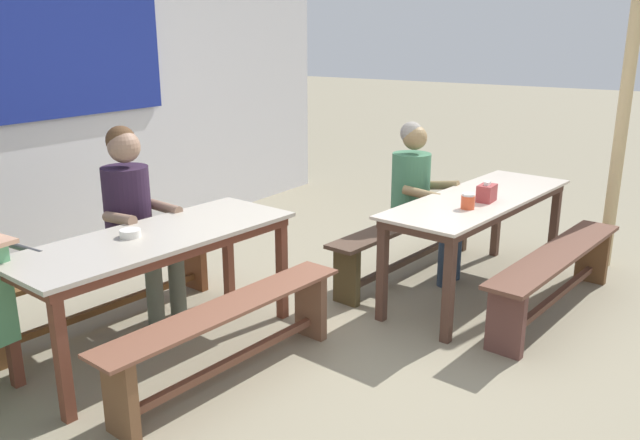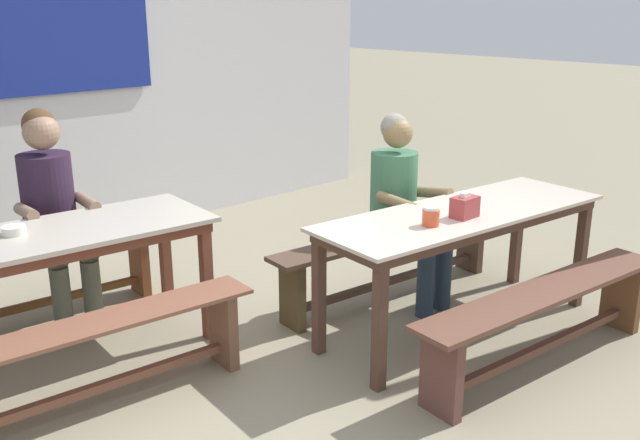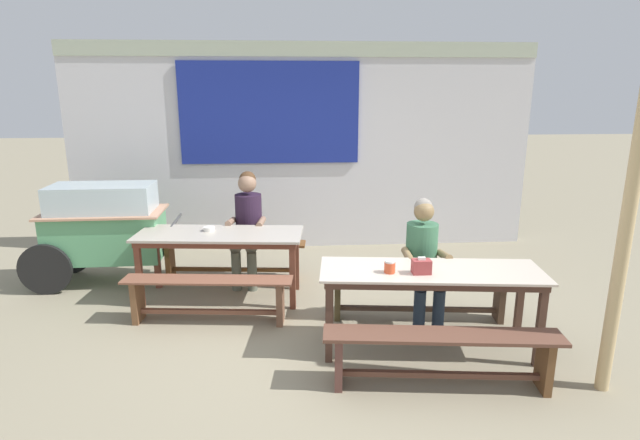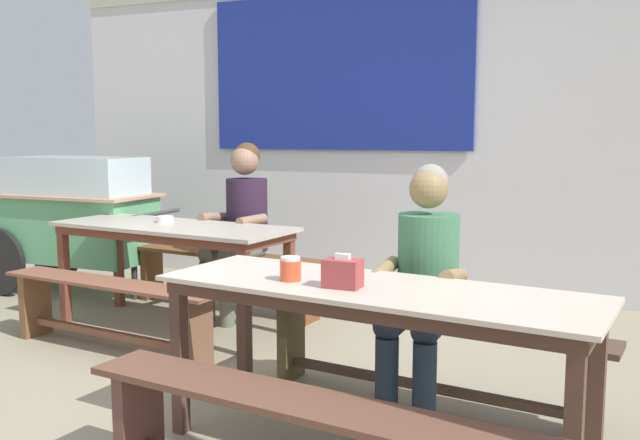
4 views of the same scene
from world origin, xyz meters
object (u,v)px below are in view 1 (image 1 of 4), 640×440
at_px(bench_far_front, 229,333).
at_px(soup_bowl, 130,233).
at_px(bench_near_front, 556,272).
at_px(person_center_facing, 134,212).
at_px(tissue_box, 487,193).
at_px(bench_far_back, 105,279).
at_px(dining_table_far, 157,246).
at_px(person_right_near_table, 420,192).
at_px(wooden_support_post, 622,122).
at_px(condiment_jar, 468,201).
at_px(dining_table_near, 480,207).
at_px(bench_near_back, 408,237).

distance_m(bench_far_front, soup_bowl, 0.84).
bearing_deg(bench_near_front, bench_far_front, 146.41).
relative_size(person_center_facing, tissue_box, 8.52).
height_order(bench_far_back, soup_bowl, soup_bowl).
bearing_deg(bench_far_back, dining_table_far, -95.85).
bearing_deg(person_right_near_table, wooden_support_post, -47.95).
distance_m(bench_far_back, tissue_box, 2.70).
bearing_deg(bench_far_back, condiment_jar, -52.01).
xyz_separation_m(bench_far_back, person_right_near_table, (1.96, -1.37, 0.38)).
bearing_deg(person_right_near_table, person_center_facing, 143.96).
bearing_deg(bench_far_back, tissue_box, -48.06).
height_order(dining_table_near, bench_near_front, dining_table_near).
xyz_separation_m(dining_table_far, person_right_near_table, (2.02, -0.77, 0.03)).
xyz_separation_m(bench_far_front, person_center_facing, (0.33, 1.11, 0.45)).
bearing_deg(bench_far_front, bench_near_back, -2.37).
height_order(dining_table_far, bench_far_back, dining_table_far).
bearing_deg(soup_bowl, wooden_support_post, -32.65).
distance_m(dining_table_far, condiment_jar, 2.06).
distance_m(bench_near_back, person_center_facing, 2.16).
distance_m(dining_table_near, condiment_jar, 0.40).
bearing_deg(bench_far_back, person_right_near_table, -34.99).
distance_m(tissue_box, condiment_jar, 0.26).
bearing_deg(bench_far_front, bench_far_back, 84.15).
bearing_deg(condiment_jar, dining_table_near, 7.03).
distance_m(bench_far_back, wooden_support_post, 4.11).
bearing_deg(tissue_box, bench_far_front, 157.90).
xyz_separation_m(bench_near_back, bench_near_front, (-0.14, -1.20, -0.00)).
distance_m(bench_near_back, bench_near_front, 1.21).
bearing_deg(dining_table_far, bench_far_back, 84.15).
relative_size(bench_near_back, condiment_jar, 17.53).
height_order(bench_far_front, soup_bowl, soup_bowl).
height_order(dining_table_near, tissue_box, tissue_box).
height_order(dining_table_near, bench_far_front, dining_table_near).
bearing_deg(bench_far_back, bench_near_front, -53.91).
height_order(dining_table_near, bench_near_back, dining_table_near).
distance_m(person_right_near_table, soup_bowl, 2.31).
height_order(bench_far_back, condiment_jar, condiment_jar).
bearing_deg(person_center_facing, bench_near_front, -56.11).
relative_size(soup_bowl, wooden_support_post, 0.05).
relative_size(dining_table_far, bench_near_front, 1.00).
xyz_separation_m(bench_near_back, condiment_jar, (-0.44, -0.65, 0.49)).
height_order(bench_far_front, bench_near_back, same).
distance_m(bench_near_front, wooden_support_post, 1.54).
distance_m(bench_near_back, condiment_jar, 0.92).
height_order(dining_table_far, condiment_jar, condiment_jar).
relative_size(bench_far_front, tissue_box, 10.84).
bearing_deg(wooden_support_post, tissue_box, 154.21).
distance_m(condiment_jar, wooden_support_post, 1.74).
xyz_separation_m(dining_table_far, person_center_facing, (0.27, 0.50, 0.08)).
bearing_deg(condiment_jar, wooden_support_post, -23.07).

